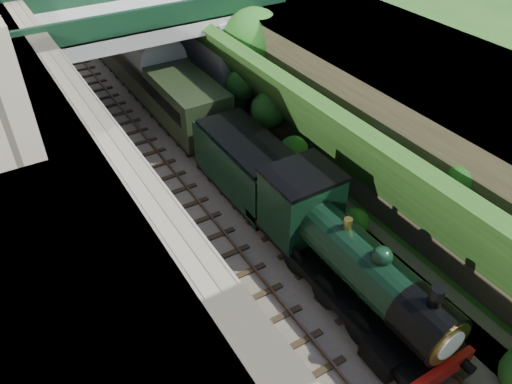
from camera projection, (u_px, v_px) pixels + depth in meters
trackbed at (170, 138)px, 28.91m from camera, size 10.00×90.00×0.20m
retaining_wall at (60, 110)px, 24.57m from camera, size 1.00×90.00×7.00m
street_plateau_right at (306, 55)px, 30.97m from camera, size 8.00×90.00×6.25m
embankment_slope at (245, 81)px, 29.19m from camera, size 4.30×90.00×6.36m
track_left at (137, 146)px, 28.00m from camera, size 2.50×90.00×0.20m
track_right at (189, 131)px, 29.31m from camera, size 2.50×90.00×0.20m
road_bridge at (150, 46)px, 29.57m from camera, size 16.00×6.40×7.25m
tree at (255, 41)px, 28.75m from camera, size 3.60×3.80×6.60m
locomotive at (346, 258)px, 18.75m from camera, size 3.10×10.22×3.83m
tender at (247, 168)px, 23.89m from camera, size 2.70×6.00×3.05m
coach_front at (148, 67)px, 32.14m from camera, size 2.90×18.00×3.70m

